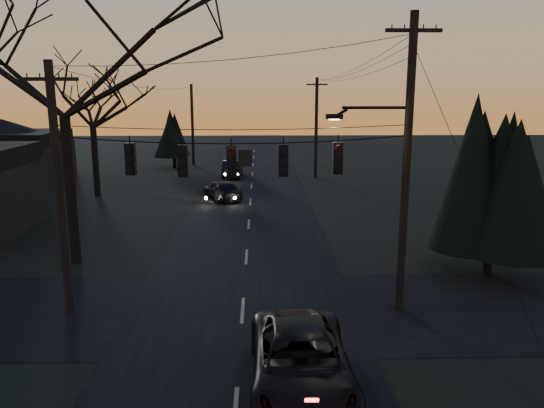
{
  "coord_description": "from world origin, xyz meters",
  "views": [
    {
      "loc": [
        0.6,
        -7.34,
        7.63
      ],
      "look_at": [
        1.03,
        9.94,
        3.83
      ],
      "focal_mm": 35.0,
      "sensor_mm": 36.0,
      "label": 1
    }
  ],
  "objects_px": {
    "utility_pole_right": "(398,309)",
    "utility_pole_far_r": "(315,178)",
    "bare_tree_left": "(59,53)",
    "utility_pole_left": "(70,312)",
    "utility_pole_far_l": "(194,165)",
    "evergreen_right": "(495,176)",
    "suv_near": "(301,362)",
    "sedan_oncoming_a": "(222,190)",
    "sedan_oncoming_b": "(233,169)"
  },
  "relations": [
    {
      "from": "utility_pole_far_l",
      "to": "sedan_oncoming_b",
      "type": "relative_size",
      "value": 1.8
    },
    {
      "from": "utility_pole_far_l",
      "to": "sedan_oncoming_a",
      "type": "distance_m",
      "value": 17.64
    },
    {
      "from": "utility_pole_far_l",
      "to": "sedan_oncoming_b",
      "type": "xyz_separation_m",
      "value": [
        4.3,
        -7.41,
        0.73
      ]
    },
    {
      "from": "utility_pole_left",
      "to": "sedan_oncoming_b",
      "type": "relative_size",
      "value": 1.91
    },
    {
      "from": "suv_near",
      "to": "sedan_oncoming_b",
      "type": "xyz_separation_m",
      "value": [
        -3.34,
        33.61,
        -0.04
      ]
    },
    {
      "from": "suv_near",
      "to": "sedan_oncoming_a",
      "type": "height_order",
      "value": "suv_near"
    },
    {
      "from": "bare_tree_left",
      "to": "suv_near",
      "type": "bearing_deg",
      "value": -48.51
    },
    {
      "from": "utility_pole_left",
      "to": "suv_near",
      "type": "height_order",
      "value": "utility_pole_left"
    },
    {
      "from": "utility_pole_far_r",
      "to": "suv_near",
      "type": "height_order",
      "value": "utility_pole_far_r"
    },
    {
      "from": "sedan_oncoming_b",
      "to": "bare_tree_left",
      "type": "bearing_deg",
      "value": 77.44
    },
    {
      "from": "evergreen_right",
      "to": "suv_near",
      "type": "bearing_deg",
      "value": -134.91
    },
    {
      "from": "utility_pole_left",
      "to": "utility_pole_far_r",
      "type": "distance_m",
      "value": 30.27
    },
    {
      "from": "utility_pole_left",
      "to": "bare_tree_left",
      "type": "relative_size",
      "value": 0.66
    },
    {
      "from": "bare_tree_left",
      "to": "utility_pole_far_r",
      "type": "bearing_deg",
      "value": 59.97
    },
    {
      "from": "utility_pole_right",
      "to": "utility_pole_far_l",
      "type": "distance_m",
      "value": 37.79
    },
    {
      "from": "utility_pole_far_r",
      "to": "sedan_oncoming_b",
      "type": "distance_m",
      "value": 7.26
    },
    {
      "from": "utility_pole_right",
      "to": "sedan_oncoming_b",
      "type": "xyz_separation_m",
      "value": [
        -7.2,
        28.59,
        0.73
      ]
    },
    {
      "from": "utility_pole_left",
      "to": "utility_pole_far_r",
      "type": "bearing_deg",
      "value": 67.67
    },
    {
      "from": "bare_tree_left",
      "to": "utility_pole_far_l",
      "type": "bearing_deg",
      "value": 87.07
    },
    {
      "from": "utility_pole_right",
      "to": "utility_pole_far_r",
      "type": "xyz_separation_m",
      "value": [
        0.0,
        28.0,
        0.0
      ]
    },
    {
      "from": "utility_pole_far_r",
      "to": "evergreen_right",
      "type": "relative_size",
      "value": 1.19
    },
    {
      "from": "evergreen_right",
      "to": "sedan_oncoming_b",
      "type": "distance_m",
      "value": 27.96
    },
    {
      "from": "utility_pole_left",
      "to": "utility_pole_far_l",
      "type": "relative_size",
      "value": 1.06
    },
    {
      "from": "utility_pole_left",
      "to": "sedan_oncoming_a",
      "type": "xyz_separation_m",
      "value": [
        4.04,
        18.84,
        0.7
      ]
    },
    {
      "from": "bare_tree_left",
      "to": "sedan_oncoming_a",
      "type": "height_order",
      "value": "bare_tree_left"
    },
    {
      "from": "utility_pole_right",
      "to": "utility_pole_far_l",
      "type": "bearing_deg",
      "value": 107.72
    },
    {
      "from": "utility_pole_far_l",
      "to": "evergreen_right",
      "type": "relative_size",
      "value": 1.12
    },
    {
      "from": "utility_pole_right",
      "to": "utility_pole_left",
      "type": "height_order",
      "value": "utility_pole_right"
    },
    {
      "from": "utility_pole_right",
      "to": "utility_pole_left",
      "type": "xyz_separation_m",
      "value": [
        -11.5,
        0.0,
        0.0
      ]
    },
    {
      "from": "utility_pole_far_r",
      "to": "utility_pole_far_l",
      "type": "bearing_deg",
      "value": 145.18
    },
    {
      "from": "utility_pole_right",
      "to": "sedan_oncoming_a",
      "type": "height_order",
      "value": "utility_pole_right"
    },
    {
      "from": "utility_pole_left",
      "to": "suv_near",
      "type": "relative_size",
      "value": 1.53
    },
    {
      "from": "utility_pole_far_l",
      "to": "bare_tree_left",
      "type": "relative_size",
      "value": 0.62
    },
    {
      "from": "utility_pole_left",
      "to": "sedan_oncoming_a",
      "type": "bearing_deg",
      "value": 77.89
    },
    {
      "from": "sedan_oncoming_b",
      "to": "utility_pole_far_l",
      "type": "bearing_deg",
      "value": -58.21
    },
    {
      "from": "utility_pole_far_r",
      "to": "sedan_oncoming_a",
      "type": "height_order",
      "value": "utility_pole_far_r"
    },
    {
      "from": "utility_pole_far_l",
      "to": "evergreen_right",
      "type": "xyz_separation_m",
      "value": [
        16.11,
        -32.52,
        4.16
      ]
    },
    {
      "from": "utility_pole_far_r",
      "to": "bare_tree_left",
      "type": "height_order",
      "value": "bare_tree_left"
    },
    {
      "from": "sedan_oncoming_a",
      "to": "sedan_oncoming_b",
      "type": "bearing_deg",
      "value": -116.47
    },
    {
      "from": "suv_near",
      "to": "sedan_oncoming_a",
      "type": "relative_size",
      "value": 1.35
    },
    {
      "from": "utility_pole_left",
      "to": "bare_tree_left",
      "type": "height_order",
      "value": "bare_tree_left"
    },
    {
      "from": "bare_tree_left",
      "to": "evergreen_right",
      "type": "bearing_deg",
      "value": -6.19
    },
    {
      "from": "utility_pole_far_l",
      "to": "utility_pole_far_r",
      "type": "bearing_deg",
      "value": -34.82
    },
    {
      "from": "utility_pole_far_l",
      "to": "bare_tree_left",
      "type": "height_order",
      "value": "bare_tree_left"
    },
    {
      "from": "sedan_oncoming_b",
      "to": "suv_near",
      "type": "bearing_deg",
      "value": 97.32
    },
    {
      "from": "sedan_oncoming_b",
      "to": "sedan_oncoming_a",
      "type": "bearing_deg",
      "value": 90.11
    },
    {
      "from": "utility_pole_right",
      "to": "bare_tree_left",
      "type": "height_order",
      "value": "bare_tree_left"
    },
    {
      "from": "bare_tree_left",
      "to": "evergreen_right",
      "type": "height_order",
      "value": "bare_tree_left"
    },
    {
      "from": "utility_pole_right",
      "to": "sedan_oncoming_a",
      "type": "bearing_deg",
      "value": 111.59
    },
    {
      "from": "utility_pole_far_r",
      "to": "bare_tree_left",
      "type": "bearing_deg",
      "value": -120.03
    }
  ]
}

